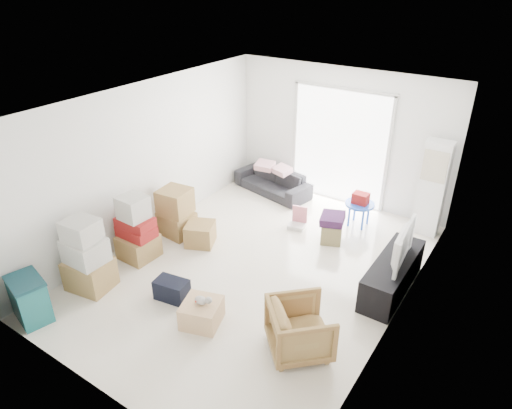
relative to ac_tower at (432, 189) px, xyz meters
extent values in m
cube|color=white|center=(-1.95, -2.65, -0.99)|extent=(4.50, 6.00, 0.24)
cube|color=white|center=(-1.95, -2.65, 1.95)|extent=(4.50, 6.00, 0.24)
cube|color=white|center=(-1.95, 0.47, 0.48)|extent=(4.50, 0.24, 2.70)
cube|color=white|center=(-1.95, -5.77, 0.48)|extent=(4.50, 0.24, 2.70)
cube|color=white|center=(-4.32, -2.65, 0.48)|extent=(0.24, 6.00, 2.70)
cube|color=white|center=(0.42, -2.65, 0.48)|extent=(0.24, 6.00, 2.70)
cube|color=white|center=(-1.95, 0.33, 0.27)|extent=(2.00, 0.01, 2.30)
cube|color=silver|center=(-2.95, 0.32, 0.27)|extent=(0.06, 0.04, 2.30)
cube|color=silver|center=(-0.95, 0.32, 0.27)|extent=(0.06, 0.04, 2.30)
cube|color=silver|center=(-1.95, 0.32, 1.42)|extent=(2.10, 0.04, 0.06)
cube|color=white|center=(0.00, 0.00, 0.00)|extent=(0.45, 0.30, 1.75)
cube|color=black|center=(0.05, -1.98, -0.61)|extent=(0.47, 1.58, 0.53)
imported|color=black|center=(0.05, -1.98, -0.28)|extent=(0.64, 1.02, 0.13)
imported|color=#27272C|center=(-3.19, -0.15, -0.54)|extent=(1.77, 0.84, 0.67)
cube|color=#F2B0B8|center=(-3.37, -0.18, -0.15)|extent=(0.40, 0.33, 0.11)
cube|color=#F2B0B8|center=(-2.93, -0.19, -0.15)|extent=(0.39, 0.35, 0.11)
imported|color=#9D7F46|center=(-0.50, -3.83, -0.49)|extent=(1.02, 1.02, 0.76)
cube|color=#1A6569|center=(-3.85, -5.35, -0.72)|extent=(0.63, 0.51, 0.31)
cube|color=#1A6569|center=(-3.85, -5.35, -0.41)|extent=(0.63, 0.51, 0.31)
cube|color=#0C333D|center=(-3.85, -5.35, -0.24)|extent=(0.65, 0.53, 0.04)
cube|color=olive|center=(-3.75, -4.45, -0.64)|extent=(0.71, 0.62, 0.47)
cube|color=silver|center=(-3.75, -4.45, -0.22)|extent=(0.58, 0.48, 0.37)
cube|color=silver|center=(-3.75, -4.45, 0.12)|extent=(0.51, 0.46, 0.32)
cube|color=olive|center=(-3.75, -3.47, -0.67)|extent=(0.56, 0.56, 0.40)
cube|color=maroon|center=(-3.75, -3.47, -0.38)|extent=(0.60, 0.40, 0.18)
cube|color=maroon|center=(-3.75, -3.47, -0.21)|extent=(0.60, 0.42, 0.16)
cube|color=silver|center=(-3.75, -3.47, 0.06)|extent=(0.44, 0.42, 0.38)
cube|color=olive|center=(-3.72, -2.56, -0.66)|extent=(0.63, 0.53, 0.43)
cube|color=olive|center=(-3.72, -2.56, -0.22)|extent=(0.56, 0.56, 0.46)
cube|color=olive|center=(-3.16, -2.59, -0.68)|extent=(0.62, 0.62, 0.39)
cube|color=black|center=(-2.54, -3.97, -0.72)|extent=(0.52, 0.36, 0.31)
cube|color=#8E8253|center=(-1.28, -1.26, -0.70)|extent=(0.46, 0.46, 0.35)
cube|color=#431F4E|center=(-1.28, -1.26, -0.45)|extent=(0.47, 0.47, 0.14)
cylinder|color=blue|center=(-1.11, -0.46, -0.43)|extent=(0.54, 0.54, 0.04)
cylinder|color=blue|center=(-0.97, -0.32, -0.66)|extent=(0.04, 0.04, 0.43)
cylinder|color=blue|center=(-1.24, -0.32, -0.66)|extent=(0.04, 0.04, 0.43)
cylinder|color=blue|center=(-1.24, -0.59, -0.66)|extent=(0.04, 0.04, 0.43)
cylinder|color=blue|center=(-0.97, -0.59, -0.66)|extent=(0.04, 0.04, 0.43)
cube|color=maroon|center=(-1.11, -0.46, -0.31)|extent=(0.28, 0.22, 0.20)
cube|color=silver|center=(-2.02, -1.18, -0.84)|extent=(0.35, 0.32, 0.07)
cube|color=#DA6C82|center=(-2.02, -1.07, -0.64)|extent=(0.28, 0.10, 0.33)
cube|color=#E4B283|center=(-1.85, -4.13, -0.71)|extent=(0.63, 0.63, 0.33)
ellipsoid|color=#B2ADA8|center=(-1.85, -4.13, -0.49)|extent=(0.19, 0.13, 0.10)
cube|color=#B62B1B|center=(-1.85, -4.13, -0.49)|extent=(0.15, 0.14, 0.03)
sphere|color=#B2ADA8|center=(-1.74, -4.10, -0.47)|extent=(0.10, 0.10, 0.10)
camera|label=1|loc=(1.42, -7.69, 3.48)|focal=32.00mm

